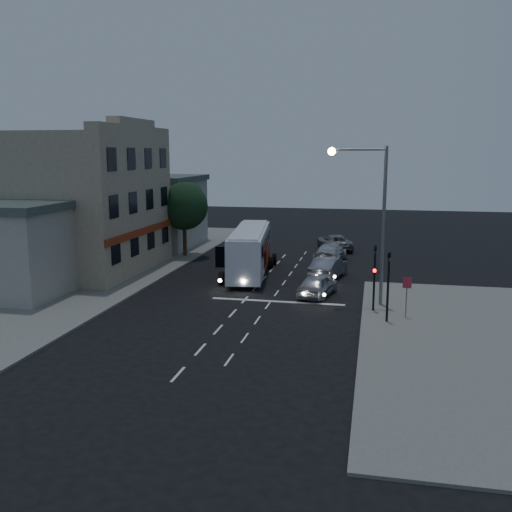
% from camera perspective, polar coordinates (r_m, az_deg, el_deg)
% --- Properties ---
extents(ground, '(120.00, 120.00, 0.00)m').
position_cam_1_polar(ground, '(32.60, -1.92, -5.27)').
color(ground, black).
extents(sidewalk_near, '(12.00, 24.00, 0.12)m').
position_cam_1_polar(sidewalk_near, '(28.43, 22.62, -8.32)').
color(sidewalk_near, slate).
rests_on(sidewalk_near, ground).
extents(sidewalk_far, '(12.00, 50.00, 0.12)m').
position_cam_1_polar(sidewalk_far, '(44.47, -15.90, -1.37)').
color(sidewalk_far, slate).
rests_on(sidewalk_far, ground).
extents(road_markings, '(8.00, 30.55, 0.01)m').
position_cam_1_polar(road_markings, '(35.47, 1.37, -3.98)').
color(road_markings, silver).
rests_on(road_markings, ground).
extents(tour_bus, '(3.67, 11.15, 3.35)m').
position_cam_1_polar(tour_bus, '(41.40, -0.61, 0.66)').
color(tour_bus, white).
rests_on(tour_bus, ground).
extents(car_suv, '(2.47, 4.37, 1.40)m').
position_cam_1_polar(car_suv, '(35.39, 6.18, -2.91)').
color(car_suv, '#AEADB4').
rests_on(car_suv, ground).
extents(car_sedan_a, '(2.58, 4.83, 1.51)m').
position_cam_1_polar(car_sedan_a, '(40.51, 7.26, -1.16)').
color(car_sedan_a, gray).
rests_on(car_sedan_a, ground).
extents(car_sedan_b, '(2.62, 5.36, 1.50)m').
position_cam_1_polar(car_sedan_b, '(46.48, 7.45, 0.31)').
color(car_sedan_b, '#B9BBC2').
rests_on(car_sedan_b, ground).
extents(car_sedan_c, '(3.88, 5.59, 1.42)m').
position_cam_1_polar(car_sedan_c, '(52.32, 7.85, 1.37)').
color(car_sedan_c, gray).
rests_on(car_sedan_c, ground).
extents(traffic_signal_main, '(0.25, 0.35, 4.10)m').
position_cam_1_polar(traffic_signal_main, '(31.92, 11.78, -1.36)').
color(traffic_signal_main, black).
rests_on(traffic_signal_main, sidewalk_near).
extents(traffic_signal_side, '(0.18, 0.15, 4.10)m').
position_cam_1_polar(traffic_signal_side, '(29.99, 13.10, -2.16)').
color(traffic_signal_side, black).
rests_on(traffic_signal_side, sidewalk_near).
extents(regulatory_sign, '(0.45, 0.12, 2.20)m').
position_cam_1_polar(regulatory_sign, '(31.15, 14.85, -3.33)').
color(regulatory_sign, slate).
rests_on(regulatory_sign, sidewalk_near).
extents(streetlight, '(3.32, 0.44, 9.00)m').
position_cam_1_polar(streetlight, '(32.84, 11.55, 4.82)').
color(streetlight, slate).
rests_on(streetlight, sidewalk_near).
extents(main_building, '(10.12, 12.00, 11.00)m').
position_cam_1_polar(main_building, '(44.21, -17.33, 5.18)').
color(main_building, '#95855F').
rests_on(main_building, sidewalk_far).
extents(low_building_south, '(7.40, 5.40, 5.70)m').
position_cam_1_polar(low_building_south, '(37.63, -24.13, 0.61)').
color(low_building_south, '#9D9992').
rests_on(low_building_south, sidewalk_far).
extents(low_building_north, '(9.40, 9.40, 6.50)m').
position_cam_1_polar(low_building_north, '(54.95, -10.75, 4.53)').
color(low_building_north, '#9D9992').
rests_on(low_building_north, sidewalk_far).
extents(street_tree, '(4.00, 4.00, 6.20)m').
position_cam_1_polar(street_tree, '(48.34, -7.22, 5.18)').
color(street_tree, black).
rests_on(street_tree, sidewalk_far).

